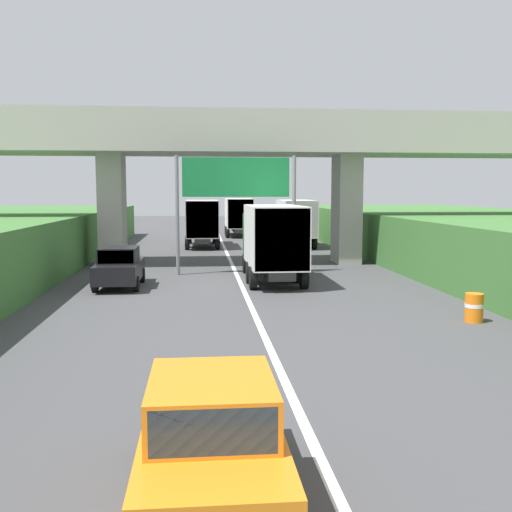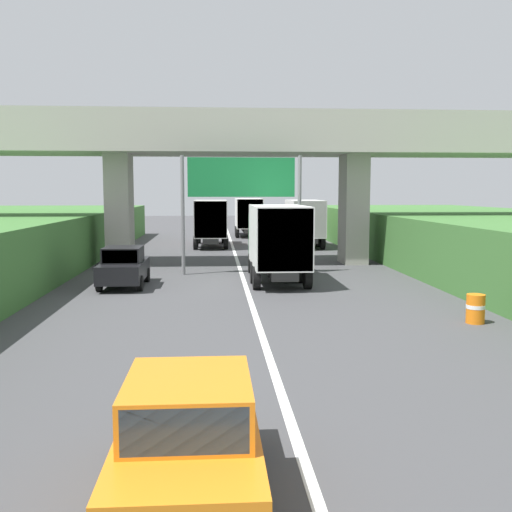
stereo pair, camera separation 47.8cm
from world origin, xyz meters
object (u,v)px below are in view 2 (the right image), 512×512
(truck_green, at_px, (277,239))
(car_black, at_px, (124,267))
(construction_barrel_2, at_px, (476,309))
(truck_red, at_px, (211,220))
(truck_yellow, at_px, (303,220))
(car_orange, at_px, (189,440))
(overhead_highway_sign, at_px, (241,186))
(truck_silver, at_px, (248,215))

(truck_green, height_order, car_black, truck_green)
(truck_green, bearing_deg, construction_barrel_2, -60.23)
(car_black, bearing_deg, truck_red, 79.00)
(truck_yellow, relative_size, car_orange, 1.78)
(truck_green, relative_size, truck_red, 1.00)
(truck_green, distance_m, truck_red, 17.65)
(overhead_highway_sign, height_order, truck_red, overhead_highway_sign)
(construction_barrel_2, bearing_deg, car_black, 146.14)
(truck_green, relative_size, construction_barrel_2, 8.11)
(truck_yellow, height_order, car_orange, truck_yellow)
(truck_green, bearing_deg, car_orange, -99.25)
(car_black, bearing_deg, truck_yellow, 60.13)
(car_orange, bearing_deg, car_black, 101.08)
(car_orange, bearing_deg, truck_green, 80.75)
(truck_green, bearing_deg, truck_yellow, 77.61)
(truck_green, height_order, truck_yellow, same)
(car_orange, bearing_deg, construction_barrel_2, 50.44)
(car_black, relative_size, construction_barrel_2, 4.56)
(truck_red, height_order, truck_yellow, same)
(overhead_highway_sign, bearing_deg, construction_barrel_2, -59.79)
(truck_yellow, distance_m, construction_barrel_2, 26.17)
(truck_yellow, distance_m, truck_silver, 11.39)
(truck_yellow, bearing_deg, truck_green, -102.39)
(overhead_highway_sign, height_order, construction_barrel_2, overhead_highway_sign)
(car_black, xyz_separation_m, construction_barrel_2, (11.89, -7.98, -0.40))
(truck_yellow, xyz_separation_m, construction_barrel_2, (1.49, -26.08, -1.47))
(truck_red, relative_size, truck_silver, 1.00)
(overhead_highway_sign, distance_m, car_orange, 21.95)
(car_black, bearing_deg, car_orange, -78.92)
(overhead_highway_sign, relative_size, truck_red, 0.81)
(truck_yellow, distance_m, car_orange, 36.85)
(car_black, bearing_deg, truck_silver, 76.51)
(construction_barrel_2, bearing_deg, truck_yellow, 93.27)
(truck_green, xyz_separation_m, construction_barrel_2, (5.22, -9.12, -1.47))
(construction_barrel_2, bearing_deg, truck_red, 107.37)
(overhead_highway_sign, xyz_separation_m, construction_barrel_2, (6.70, -11.50, -3.86))
(truck_green, height_order, truck_silver, same)
(truck_yellow, bearing_deg, truck_silver, 107.65)
(truck_silver, height_order, car_black, truck_silver)
(truck_yellow, xyz_separation_m, truck_silver, (-3.45, 10.85, 0.00))
(truck_red, bearing_deg, car_orange, -90.10)
(truck_green, distance_m, truck_silver, 27.82)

